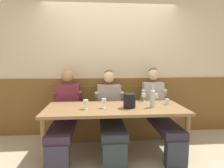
# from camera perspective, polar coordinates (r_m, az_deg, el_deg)

# --- Properties ---
(ground_plane) EXTENTS (6.80, 6.80, 0.02)m
(ground_plane) POSITION_cam_1_polar(r_m,az_deg,el_deg) (3.13, 1.04, -20.72)
(ground_plane) COLOR tan
(ground_plane) RESTS_ON ground
(room_wall_back) EXTENTS (6.80, 0.08, 2.80)m
(room_wall_back) POSITION_cam_1_polar(r_m,az_deg,el_deg) (3.86, -0.55, 6.33)
(room_wall_back) COLOR beige
(room_wall_back) RESTS_ON ground
(wood_wainscot_panel) EXTENTS (6.80, 0.03, 1.09)m
(wood_wainscot_panel) POSITION_cam_1_polar(r_m,az_deg,el_deg) (3.91, -0.48, -6.31)
(wood_wainscot_panel) COLOR brown
(wood_wainscot_panel) RESTS_ON ground
(wall_bench) EXTENTS (2.37, 0.42, 0.94)m
(wall_bench) POSITION_cam_1_polar(r_m,az_deg,el_deg) (3.78, -0.23, -10.95)
(wall_bench) COLOR brown
(wall_bench) RESTS_ON ground
(dining_table) EXTENTS (2.07, 0.90, 0.74)m
(dining_table) POSITION_cam_1_polar(r_m,az_deg,el_deg) (3.00, 0.82, -8.09)
(dining_table) COLOR brown
(dining_table) RESTS_ON ground
(person_left_seat) EXTENTS (0.51, 1.32, 1.29)m
(person_left_seat) POSITION_cam_1_polar(r_m,az_deg,el_deg) (3.36, -13.30, -7.26)
(person_left_seat) COLOR #322E40
(person_left_seat) RESTS_ON ground
(person_center_left_seat) EXTENTS (0.53, 1.32, 1.26)m
(person_center_left_seat) POSITION_cam_1_polar(r_m,az_deg,el_deg) (3.32, -0.48, -7.52)
(person_center_left_seat) COLOR #283238
(person_center_left_seat) RESTS_ON ground
(person_center_right_seat) EXTENTS (0.48, 1.31, 1.30)m
(person_center_right_seat) POSITION_cam_1_polar(r_m,az_deg,el_deg) (3.46, 13.44, -6.98)
(person_center_right_seat) COLOR #282E3B
(person_center_right_seat) RESTS_ON ground
(ice_bucket) EXTENTS (0.18, 0.18, 0.21)m
(ice_bucket) POSITION_cam_1_polar(r_m,az_deg,el_deg) (2.92, 5.07, -4.84)
(ice_bucket) COLOR black
(ice_bucket) RESTS_ON dining_table
(wine_bottle_amber_mid) EXTENTS (0.07, 0.07, 0.34)m
(wine_bottle_amber_mid) POSITION_cam_1_polar(r_m,az_deg,el_deg) (2.99, 11.65, -3.90)
(wine_bottle_amber_mid) COLOR #B5C9BB
(wine_bottle_amber_mid) RESTS_ON dining_table
(wine_glass_right_end) EXTENTS (0.07, 0.07, 0.14)m
(wine_glass_right_end) POSITION_cam_1_polar(r_m,az_deg,el_deg) (2.85, -7.62, -5.34)
(wine_glass_right_end) COLOR silver
(wine_glass_right_end) RESTS_ON dining_table
(wine_glass_mid_right) EXTENTS (0.07, 0.07, 0.14)m
(wine_glass_mid_right) POSITION_cam_1_polar(r_m,az_deg,el_deg) (2.89, -2.36, -5.07)
(wine_glass_mid_right) COLOR silver
(wine_glass_mid_right) RESTS_ON dining_table
(wine_glass_center_rear) EXTENTS (0.07, 0.07, 0.14)m
(wine_glass_center_rear) POSITION_cam_1_polar(r_m,az_deg,el_deg) (3.40, 9.16, -3.27)
(wine_glass_center_rear) COLOR silver
(wine_glass_center_rear) RESTS_ON dining_table
(wine_glass_center_front) EXTENTS (0.07, 0.07, 0.15)m
(wine_glass_center_front) POSITION_cam_1_polar(r_m,az_deg,el_deg) (3.37, 12.66, -3.49)
(wine_glass_center_front) COLOR silver
(wine_glass_center_front) RESTS_ON dining_table
(water_tumbler_right) EXTENTS (0.06, 0.06, 0.09)m
(water_tumbler_right) POSITION_cam_1_polar(r_m,az_deg,el_deg) (3.24, 15.70, -4.95)
(water_tumbler_right) COLOR silver
(water_tumbler_right) RESTS_ON dining_table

